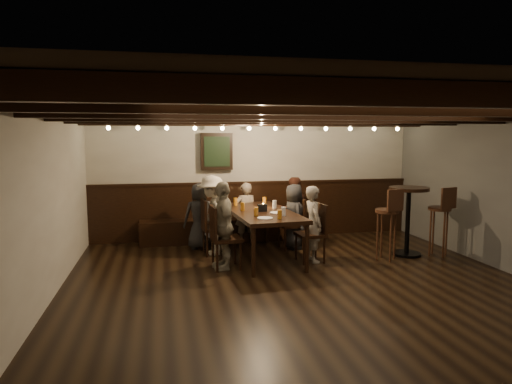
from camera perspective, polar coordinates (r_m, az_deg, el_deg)
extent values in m
plane|color=black|center=(6.15, 6.69, -12.53)|extent=(7.00, 7.00, 0.00)
plane|color=black|center=(5.81, 7.03, 10.40)|extent=(7.00, 7.00, 0.00)
plane|color=#B9B1A2|center=(9.22, -0.05, 1.73)|extent=(6.50, 0.00, 6.50)
plane|color=#B9B1A2|center=(5.74, -25.69, -2.23)|extent=(0.00, 7.00, 7.00)
cube|color=black|center=(9.27, 0.00, -2.30)|extent=(6.50, 0.08, 1.10)
cube|color=black|center=(8.95, -4.70, -4.78)|extent=(3.00, 0.45, 0.45)
cube|color=black|center=(8.96, -4.95, 5.07)|extent=(0.62, 0.12, 0.72)
cube|color=black|center=(8.90, -4.90, 5.06)|extent=(0.50, 0.02, 0.58)
cube|color=black|center=(3.19, 24.19, 11.00)|extent=(6.50, 0.10, 0.16)
cube|color=black|center=(4.19, 14.76, 10.30)|extent=(6.50, 0.10, 0.16)
cube|color=black|center=(5.26, 9.07, 9.74)|extent=(6.50, 0.10, 0.16)
cube|color=black|center=(6.35, 5.33, 9.32)|extent=(6.50, 0.10, 0.16)
cube|color=black|center=(7.47, 2.70, 9.00)|extent=(6.50, 0.10, 0.16)
cube|color=black|center=(8.60, 0.77, 8.75)|extent=(6.50, 0.10, 0.16)
sphere|color=#FFE099|center=(8.42, -17.97, 7.63)|extent=(0.07, 0.07, 0.07)
sphere|color=#FFE099|center=(8.39, -8.51, 7.89)|extent=(0.07, 0.07, 0.07)
sphere|color=#FFE099|center=(8.58, 0.79, 7.95)|extent=(0.07, 0.07, 0.07)
sphere|color=#FFE099|center=(8.97, 9.48, 7.82)|extent=(0.07, 0.07, 0.07)
sphere|color=#FFE099|center=(9.55, 17.27, 7.55)|extent=(0.07, 0.07, 0.07)
cube|color=black|center=(7.65, 0.67, -2.61)|extent=(1.12, 2.21, 0.06)
cylinder|color=black|center=(6.68, -0.31, -7.57)|extent=(0.06, 0.06, 0.74)
cylinder|color=black|center=(8.59, -3.93, -4.29)|extent=(0.06, 0.06, 0.74)
cylinder|color=black|center=(6.94, 6.39, -7.05)|extent=(0.06, 0.06, 0.74)
cylinder|color=black|center=(8.79, 1.41, -4.00)|extent=(0.06, 0.06, 0.74)
cube|color=black|center=(7.98, -5.10, -4.55)|extent=(0.47, 0.47, 0.05)
cube|color=black|center=(7.90, -6.54, -2.72)|extent=(0.07, 0.44, 0.48)
cube|color=black|center=(7.12, -3.73, -5.88)|extent=(0.48, 0.48, 0.05)
cube|color=black|center=(7.02, -5.37, -3.80)|extent=(0.08, 0.45, 0.49)
cube|color=black|center=(8.35, 4.40, -4.16)|extent=(0.45, 0.45, 0.05)
cube|color=black|center=(8.37, 5.64, -2.37)|extent=(0.07, 0.42, 0.46)
cube|color=black|center=(7.53, 6.79, -5.31)|extent=(0.47, 0.47, 0.05)
cube|color=black|center=(7.56, 8.19, -3.25)|extent=(0.07, 0.44, 0.48)
imported|color=#232326|center=(8.35, -7.04, -2.99)|extent=(0.62, 0.43, 1.21)
imported|color=gray|center=(8.68, -1.31, -2.67)|extent=(0.45, 0.31, 1.18)
imported|color=#4D261A|center=(8.80, 4.62, -2.26)|extent=(0.65, 0.53, 1.27)
imported|color=#BEB5A1|center=(7.93, -5.47, -2.89)|extent=(0.58, 0.93, 1.38)
imported|color=gray|center=(7.06, -4.14, -4.18)|extent=(0.39, 0.82, 1.37)
imported|color=#252528|center=(8.34, 4.74, -3.06)|extent=(0.42, 0.61, 1.19)
imported|color=gray|center=(7.51, 7.16, -3.98)|extent=(0.33, 0.48, 1.25)
cylinder|color=#BF7219|center=(8.24, -2.58, -1.21)|extent=(0.07, 0.07, 0.14)
cylinder|color=#BF7219|center=(8.32, 1.05, -1.11)|extent=(0.07, 0.07, 0.14)
cylinder|color=#BF7219|center=(7.65, -1.69, -1.84)|extent=(0.07, 0.07, 0.14)
cylinder|color=silver|center=(7.91, 2.34, -1.55)|extent=(0.07, 0.07, 0.14)
cylinder|color=#BF7219|center=(7.15, 0.01, -2.47)|extent=(0.07, 0.07, 0.14)
cylinder|color=silver|center=(7.18, 3.46, -2.44)|extent=(0.07, 0.07, 0.14)
cylinder|color=#BF7219|center=(6.90, 2.97, -2.82)|extent=(0.07, 0.07, 0.14)
cylinder|color=white|center=(6.94, 1.13, -3.28)|extent=(0.24, 0.24, 0.01)
cylinder|color=white|center=(7.42, 2.67, -2.62)|extent=(0.24, 0.24, 0.01)
cube|color=black|center=(7.59, 0.78, -1.99)|extent=(0.15, 0.10, 0.12)
cylinder|color=beige|center=(7.96, 0.89, -1.82)|extent=(0.05, 0.05, 0.05)
cylinder|color=black|center=(8.39, 18.28, -7.34)|extent=(0.49, 0.49, 0.04)
cylinder|color=black|center=(8.27, 18.43, -3.60)|extent=(0.08, 0.08, 1.11)
cylinder|color=black|center=(8.18, 18.59, 0.38)|extent=(0.67, 0.67, 0.06)
cylinder|color=#321C10|center=(7.81, 16.06, -2.30)|extent=(0.38, 0.38, 0.06)
cube|color=#321C10|center=(7.66, 17.03, -1.00)|extent=(0.33, 0.13, 0.36)
cylinder|color=#321C10|center=(8.37, 21.98, -1.93)|extent=(0.38, 0.38, 0.06)
cube|color=#321C10|center=(8.22, 22.97, -0.72)|extent=(0.33, 0.12, 0.36)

